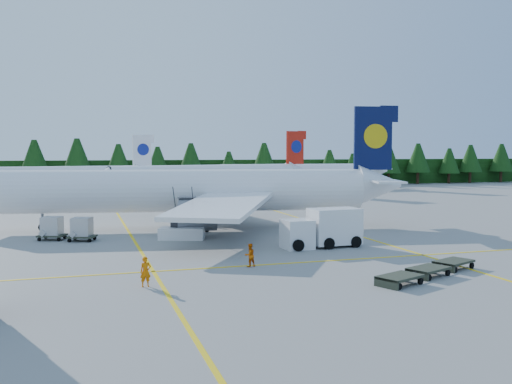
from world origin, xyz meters
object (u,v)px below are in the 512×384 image
object	(u,v)px
airliner_red	(204,177)
airstairs	(182,230)
service_truck	(321,228)
airliner_navy	(177,192)

from	to	relation	value
airliner_red	airstairs	xyz separation A→B (m)	(-11.57, -45.07, -2.72)
airstairs	service_truck	bearing A→B (deg)	-20.34
airliner_navy	airstairs	xyz separation A→B (m)	(-0.66, -6.79, -2.97)
airliner_red	airstairs	bearing A→B (deg)	-119.03
airliner_red	service_truck	distance (m)	53.01
airliner_navy	airstairs	distance (m)	7.44
service_truck	airstairs	bearing A→B (deg)	138.42
airliner_navy	airstairs	world-z (taller)	airliner_navy
airliner_navy	service_truck	world-z (taller)	airliner_navy
airliner_navy	airstairs	size ratio (longest dim) A/B	7.15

